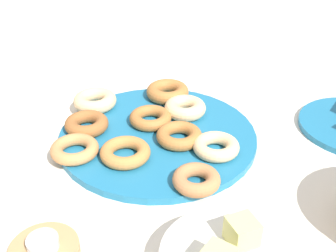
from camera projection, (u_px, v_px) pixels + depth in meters
ground_plane at (158, 139)px, 0.84m from camera, size 2.40×2.40×0.00m
donut_plate at (158, 136)px, 0.83m from camera, size 0.38×0.38×0.01m
donut_0 at (196, 180)px, 0.69m from camera, size 0.11×0.11×0.02m
donut_1 at (125, 152)px, 0.75m from camera, size 0.10×0.10×0.02m
donut_2 at (75, 149)px, 0.76m from camera, size 0.12×0.12×0.02m
donut_3 at (168, 92)px, 0.94m from camera, size 0.11×0.11×0.03m
donut_4 at (95, 101)px, 0.91m from camera, size 0.12×0.12×0.03m
donut_5 at (179, 136)px, 0.80m from camera, size 0.10×0.10×0.02m
donut_6 at (185, 108)px, 0.88m from camera, size 0.12×0.12×0.03m
donut_7 at (87, 124)px, 0.83m from camera, size 0.12×0.12×0.03m
donut_8 at (216, 147)px, 0.77m from camera, size 0.11×0.11×0.02m
donut_9 at (150, 118)px, 0.85m from camera, size 0.10×0.10×0.02m
candle_holder at (45, 252)px, 0.58m from camera, size 0.09×0.09×0.02m
tealight at (43, 243)px, 0.57m from camera, size 0.04×0.04×0.02m
melon_chunk_left at (242, 232)px, 0.55m from camera, size 0.05×0.05×0.04m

